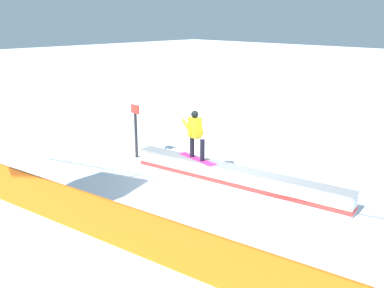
# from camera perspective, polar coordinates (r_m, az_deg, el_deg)

# --- Properties ---
(ground_plane) EXTENTS (120.00, 120.00, 0.00)m
(ground_plane) POSITION_cam_1_polar(r_m,az_deg,el_deg) (12.86, 5.58, -5.58)
(ground_plane) COLOR white
(grind_box) EXTENTS (6.91, 1.63, 0.59)m
(grind_box) POSITION_cam_1_polar(r_m,az_deg,el_deg) (12.76, 5.61, -4.46)
(grind_box) COLOR white
(grind_box) RESTS_ON ground_plane
(snowboarder) EXTENTS (1.58, 0.46, 1.50)m
(snowboarder) POSITION_cam_1_polar(r_m,az_deg,el_deg) (13.15, 0.44, 1.46)
(snowboarder) COLOR #C22A83
(snowboarder) RESTS_ON grind_box
(safety_fence) EXTENTS (11.04, 1.85, 1.05)m
(safety_fence) POSITION_cam_1_polar(r_m,az_deg,el_deg) (9.82, -11.55, -9.79)
(safety_fence) COLOR orange
(safety_fence) RESTS_ON ground_plane
(trail_marker) EXTENTS (0.40, 0.10, 1.89)m
(trail_marker) POSITION_cam_1_polar(r_m,az_deg,el_deg) (15.23, -7.42, 1.90)
(trail_marker) COLOR #262628
(trail_marker) RESTS_ON ground_plane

